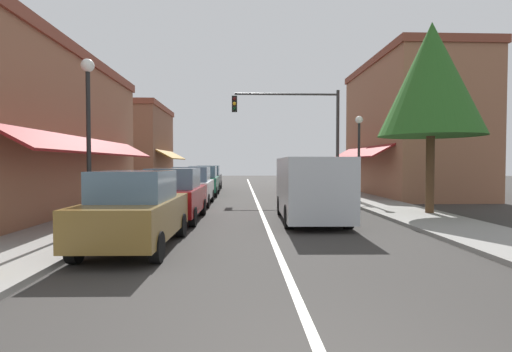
{
  "coord_description": "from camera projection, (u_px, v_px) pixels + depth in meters",
  "views": [
    {
      "loc": [
        -0.81,
        -3.27,
        1.94
      ],
      "look_at": [
        -0.08,
        15.51,
        1.33
      ],
      "focal_mm": 27.7,
      "sensor_mm": 36.0,
      "label": 1
    }
  ],
  "objects": [
    {
      "name": "storefront_right_block",
      "position": [
        409.0,
        129.0,
        23.56
      ],
      "size": [
        6.27,
        10.2,
        8.0
      ],
      "color": "#8E5B42",
      "rests_on": "ground"
    },
    {
      "name": "parked_car_third_left",
      "position": [
        192.0,
        186.0,
        18.26
      ],
      "size": [
        1.78,
        4.1,
        1.77
      ],
      "rotation": [
        0.0,
        0.0,
        0.0
      ],
      "color": "silver",
      "rests_on": "ground"
    },
    {
      "name": "storefront_left_block",
      "position": [
        10.0,
        132.0,
        14.87
      ],
      "size": [
        6.71,
        14.2,
        6.26
      ],
      "color": "#8E5B42",
      "rests_on": "ground"
    },
    {
      "name": "sidewalk_right",
      "position": [
        356.0,
        198.0,
        21.55
      ],
      "size": [
        2.6,
        56.0,
        0.12
      ],
      "primitive_type": "cube",
      "color": "gray",
      "rests_on": "ground"
    },
    {
      "name": "sidewalk_left",
      "position": [
        153.0,
        198.0,
        21.12
      ],
      "size": [
        2.6,
        56.0,
        0.12
      ],
      "primitive_type": "cube",
      "color": "gray",
      "rests_on": "ground"
    },
    {
      "name": "parked_car_nearest_left",
      "position": [
        135.0,
        210.0,
        8.94
      ],
      "size": [
        1.85,
        4.14,
        1.77
      ],
      "rotation": [
        0.0,
        0.0,
        -0.02
      ],
      "color": "brown",
      "rests_on": "ground"
    },
    {
      "name": "ground_plane",
      "position": [
        256.0,
        199.0,
        21.33
      ],
      "size": [
        80.0,
        80.0,
        0.0
      ],
      "primitive_type": "plane",
      "color": "#33302D"
    },
    {
      "name": "street_lamp_right_mid",
      "position": [
        359.0,
        144.0,
        18.9
      ],
      "size": [
        0.36,
        0.36,
        4.2
      ],
      "color": "black",
      "rests_on": "ground"
    },
    {
      "name": "street_lamp_left_near",
      "position": [
        88.0,
        116.0,
        10.88
      ],
      "size": [
        0.36,
        0.36,
        4.81
      ],
      "color": "black",
      "rests_on": "ground"
    },
    {
      "name": "tree_right_near",
      "position": [
        431.0,
        80.0,
        14.32
      ],
      "size": [
        3.75,
        3.75,
        7.06
      ],
      "color": "#4C331E",
      "rests_on": "ground"
    },
    {
      "name": "parked_car_distant_left",
      "position": [
        209.0,
        178.0,
        28.7
      ],
      "size": [
        1.81,
        4.11,
        1.77
      ],
      "rotation": [
        0.0,
        0.0,
        0.01
      ],
      "color": "black",
      "rests_on": "ground"
    },
    {
      "name": "storefront_far_left",
      "position": [
        134.0,
        147.0,
        30.86
      ],
      "size": [
        6.11,
        8.2,
        6.4
      ],
      "color": "brown",
      "rests_on": "ground"
    },
    {
      "name": "parked_car_far_left",
      "position": [
        203.0,
        181.0,
        23.56
      ],
      "size": [
        1.82,
        4.12,
        1.77
      ],
      "rotation": [
        0.0,
        0.0,
        0.01
      ],
      "color": "#0F4C33",
      "rests_on": "ground"
    },
    {
      "name": "van_in_lane",
      "position": [
        311.0,
        187.0,
        13.2
      ],
      "size": [
        2.11,
        5.23,
        2.12
      ],
      "rotation": [
        0.0,
        0.0,
        -0.03
      ],
      "color": "#B2B7BC",
      "rests_on": "ground"
    },
    {
      "name": "lane_center_stripe",
      "position": [
        256.0,
        199.0,
        21.33
      ],
      "size": [
        0.14,
        52.0,
        0.01
      ],
      "primitive_type": "cube",
      "color": "silver",
      "rests_on": "ground"
    },
    {
      "name": "traffic_signal_mast_arm",
      "position": [
        302.0,
        123.0,
        22.65
      ],
      "size": [
        6.2,
        0.5,
        6.15
      ],
      "color": "#333333",
      "rests_on": "ground"
    },
    {
      "name": "parked_car_second_left",
      "position": [
        175.0,
        195.0,
        13.27
      ],
      "size": [
        1.84,
        4.13,
        1.77
      ],
      "rotation": [
        0.0,
        0.0,
        -0.02
      ],
      "color": "maroon",
      "rests_on": "ground"
    }
  ]
}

